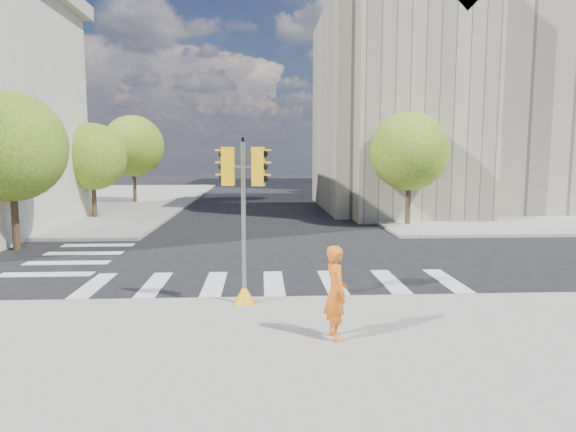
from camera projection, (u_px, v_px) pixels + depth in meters
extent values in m
plane|color=black|center=(275.00, 269.00, 17.65)|extent=(160.00, 160.00, 0.00)
cube|color=gray|center=(497.00, 199.00, 44.47)|extent=(28.00, 40.00, 0.15)
cube|color=gray|center=(25.00, 201.00, 42.36)|extent=(28.00, 40.00, 0.15)
cube|color=#A29780|center=(499.00, 112.00, 37.53)|extent=(26.00, 14.00, 14.00)
cube|color=#A29780|center=(411.00, 105.00, 32.15)|extent=(8.00, 8.00, 14.00)
cube|color=#9EA0A3|center=(456.00, 57.00, 58.64)|extent=(20.00, 18.00, 30.00)
cylinder|color=#382616|center=(15.00, 220.00, 20.91)|extent=(0.28, 0.28, 2.45)
sphere|color=#2D631C|center=(10.00, 147.00, 20.55)|extent=(4.40, 4.40, 4.40)
cylinder|color=#382616|center=(94.00, 201.00, 30.84)|extent=(0.28, 0.28, 2.17)
sphere|color=#2D631C|center=(92.00, 157.00, 30.52)|extent=(4.00, 4.00, 4.00)
cylinder|color=#382616|center=(135.00, 187.00, 40.73)|extent=(0.28, 0.28, 2.62)
sphere|color=#2D631C|center=(133.00, 146.00, 40.34)|extent=(4.80, 4.80, 4.80)
cylinder|color=#382616|center=(408.00, 205.00, 27.81)|extent=(0.28, 0.28, 2.38)
sphere|color=#2D631C|center=(409.00, 151.00, 27.47)|extent=(4.20, 4.20, 4.20)
cylinder|color=#382616|center=(364.00, 189.00, 39.70)|extent=(0.28, 0.28, 2.52)
sphere|color=#2D631C|center=(365.00, 148.00, 39.33)|extent=(4.60, 4.60, 4.60)
cylinder|color=#382616|center=(340.00, 182.00, 51.61)|extent=(0.28, 0.28, 2.27)
sphere|color=#2D631C|center=(340.00, 154.00, 51.28)|extent=(4.00, 4.00, 4.00)
cylinder|color=black|center=(399.00, 150.00, 31.45)|extent=(0.12, 0.12, 8.00)
cube|color=black|center=(400.00, 84.00, 30.97)|extent=(0.35, 0.18, 0.22)
cylinder|color=black|center=(356.00, 151.00, 45.33)|extent=(0.12, 0.12, 8.00)
cube|color=black|center=(357.00, 105.00, 44.85)|extent=(0.35, 0.18, 0.22)
cone|color=#F6AB0C|center=(244.00, 294.00, 12.99)|extent=(0.56, 0.56, 0.50)
cylinder|color=gray|center=(244.00, 224.00, 12.78)|extent=(0.11, 0.11, 4.07)
cylinder|color=black|center=(243.00, 140.00, 12.53)|extent=(0.07, 0.07, 0.12)
cylinder|color=gray|center=(243.00, 166.00, 12.61)|extent=(0.89, 0.24, 0.06)
cube|color=#F6AB0C|center=(228.00, 166.00, 12.66)|extent=(0.34, 0.28, 0.95)
cube|color=#F6AB0C|center=(258.00, 167.00, 12.55)|extent=(0.34, 0.28, 0.95)
imported|color=orange|center=(336.00, 292.00, 10.46)|extent=(0.59, 0.78, 1.94)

